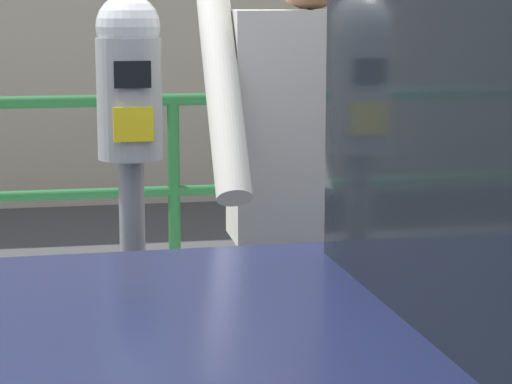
# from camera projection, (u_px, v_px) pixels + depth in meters

# --- Properties ---
(parking_meter) EXTENTS (0.17, 0.18, 1.51)m
(parking_meter) POSITION_uv_depth(u_px,v_px,m) (131.00, 149.00, 2.87)
(parking_meter) COLOR slate
(parking_meter) RESTS_ON sidewalk_curb
(pedestrian_at_meter) EXTENTS (0.62, 0.49, 1.70)m
(pedestrian_at_meter) POSITION_uv_depth(u_px,v_px,m) (309.00, 191.00, 2.99)
(pedestrian_at_meter) COLOR slate
(pedestrian_at_meter) RESTS_ON sidewalk_curb
(background_railing) EXTENTS (24.06, 0.06, 1.04)m
(background_railing) POSITION_uv_depth(u_px,v_px,m) (173.00, 152.00, 5.29)
(background_railing) COLOR #1E602D
(background_railing) RESTS_ON sidewalk_curb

